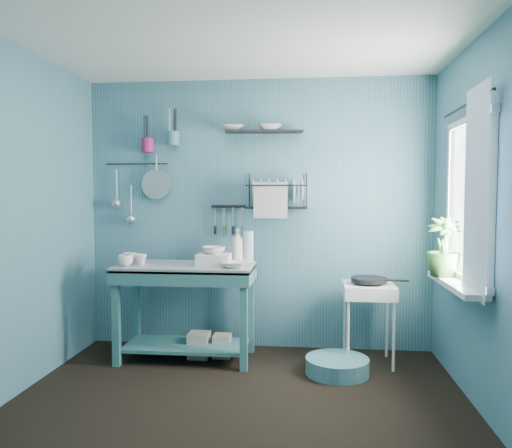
# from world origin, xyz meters

# --- Properties ---
(floor) EXTENTS (3.20, 3.20, 0.00)m
(floor) POSITION_xyz_m (0.00, 0.00, 0.00)
(floor) COLOR black
(floor) RESTS_ON ground
(ceiling) EXTENTS (3.20, 3.20, 0.00)m
(ceiling) POSITION_xyz_m (0.00, 0.00, 2.50)
(ceiling) COLOR silver
(ceiling) RESTS_ON ground
(wall_back) EXTENTS (3.20, 0.00, 3.20)m
(wall_back) POSITION_xyz_m (0.00, 1.50, 1.25)
(wall_back) COLOR #3B6B7A
(wall_back) RESTS_ON ground
(wall_front) EXTENTS (3.20, 0.00, 3.20)m
(wall_front) POSITION_xyz_m (0.00, -1.50, 1.25)
(wall_front) COLOR #3B6B7A
(wall_front) RESTS_ON ground
(wall_right) EXTENTS (0.00, 3.00, 3.00)m
(wall_right) POSITION_xyz_m (1.60, 0.00, 1.25)
(wall_right) COLOR #3B6B7A
(wall_right) RESTS_ON ground
(work_counter) EXTENTS (1.26, 0.80, 0.83)m
(work_counter) POSITION_xyz_m (-0.58, 1.06, 0.42)
(work_counter) COLOR #316668
(work_counter) RESTS_ON floor
(mug_left) EXTENTS (0.12, 0.12, 0.10)m
(mug_left) POSITION_xyz_m (-1.06, 0.90, 0.88)
(mug_left) COLOR silver
(mug_left) RESTS_ON work_counter
(mug_mid) EXTENTS (0.14, 0.14, 0.09)m
(mug_mid) POSITION_xyz_m (-0.96, 1.00, 0.88)
(mug_mid) COLOR silver
(mug_mid) RESTS_ON work_counter
(mug_right) EXTENTS (0.17, 0.17, 0.10)m
(mug_right) POSITION_xyz_m (-1.08, 1.06, 0.88)
(mug_right) COLOR silver
(mug_right) RESTS_ON work_counter
(wash_tub) EXTENTS (0.28, 0.22, 0.10)m
(wash_tub) POSITION_xyz_m (-0.33, 1.04, 0.88)
(wash_tub) COLOR silver
(wash_tub) RESTS_ON work_counter
(tub_bowl) EXTENTS (0.19, 0.19, 0.06)m
(tub_bowl) POSITION_xyz_m (-0.33, 1.04, 0.96)
(tub_bowl) COLOR silver
(tub_bowl) RESTS_ON wash_tub
(soap_bottle) EXTENTS (0.11, 0.12, 0.30)m
(soap_bottle) POSITION_xyz_m (-0.16, 1.26, 0.98)
(soap_bottle) COLOR silver
(soap_bottle) RESTS_ON work_counter
(water_bottle) EXTENTS (0.09, 0.09, 0.28)m
(water_bottle) POSITION_xyz_m (-0.06, 1.28, 0.97)
(water_bottle) COLOR silver
(water_bottle) RESTS_ON work_counter
(counter_bowl) EXTENTS (0.22, 0.22, 0.05)m
(counter_bowl) POSITION_xyz_m (-0.13, 0.91, 0.86)
(counter_bowl) COLOR silver
(counter_bowl) RESTS_ON work_counter
(hotplate_stand) EXTENTS (0.47, 0.47, 0.68)m
(hotplate_stand) POSITION_xyz_m (0.98, 1.12, 0.34)
(hotplate_stand) COLOR silver
(hotplate_stand) RESTS_ON floor
(frying_pan) EXTENTS (0.30, 0.30, 0.03)m
(frying_pan) POSITION_xyz_m (0.98, 1.12, 0.72)
(frying_pan) COLOR black
(frying_pan) RESTS_ON hotplate_stand
(knife_strip) EXTENTS (0.32, 0.05, 0.03)m
(knife_strip) POSITION_xyz_m (-0.27, 1.47, 1.32)
(knife_strip) COLOR black
(knife_strip) RESTS_ON wall_back
(dish_rack) EXTENTS (0.55, 0.24, 0.32)m
(dish_rack) POSITION_xyz_m (0.19, 1.37, 1.47)
(dish_rack) COLOR black
(dish_rack) RESTS_ON wall_back
(upper_shelf) EXTENTS (0.71, 0.25, 0.01)m
(upper_shelf) POSITION_xyz_m (0.07, 1.40, 2.00)
(upper_shelf) COLOR black
(upper_shelf) RESTS_ON wall_back
(shelf_bowl_left) EXTENTS (0.24, 0.24, 0.05)m
(shelf_bowl_left) POSITION_xyz_m (-0.22, 1.40, 2.06)
(shelf_bowl_left) COLOR silver
(shelf_bowl_left) RESTS_ON upper_shelf
(shelf_bowl_right) EXTENTS (0.22, 0.22, 0.05)m
(shelf_bowl_right) POSITION_xyz_m (0.12, 1.40, 2.04)
(shelf_bowl_right) COLOR silver
(shelf_bowl_right) RESTS_ON upper_shelf
(utensil_cup_magenta) EXTENTS (0.11, 0.11, 0.13)m
(utensil_cup_magenta) POSITION_xyz_m (-1.03, 1.42, 1.90)
(utensil_cup_magenta) COLOR #941B51
(utensil_cup_magenta) RESTS_ON wall_back
(utensil_cup_teal) EXTENTS (0.11, 0.11, 0.13)m
(utensil_cup_teal) POSITION_xyz_m (-0.78, 1.42, 1.96)
(utensil_cup_teal) COLOR teal
(utensil_cup_teal) RESTS_ON wall_back
(colander) EXTENTS (0.28, 0.03, 0.28)m
(colander) POSITION_xyz_m (-0.96, 1.45, 1.53)
(colander) COLOR #ABAFB3
(colander) RESTS_ON wall_back
(ladle_outer) EXTENTS (0.01, 0.01, 0.30)m
(ladle_outer) POSITION_xyz_m (-1.35, 1.46, 1.52)
(ladle_outer) COLOR #ABAFB3
(ladle_outer) RESTS_ON wall_back
(ladle_inner) EXTENTS (0.01, 0.01, 0.30)m
(ladle_inner) POSITION_xyz_m (-1.21, 1.46, 1.38)
(ladle_inner) COLOR #ABAFB3
(ladle_inner) RESTS_ON wall_back
(hook_rail) EXTENTS (0.60, 0.01, 0.01)m
(hook_rail) POSITION_xyz_m (-1.15, 1.47, 1.73)
(hook_rail) COLOR black
(hook_rail) RESTS_ON wall_back
(window_glass) EXTENTS (0.00, 1.10, 1.10)m
(window_glass) POSITION_xyz_m (1.59, 0.45, 1.40)
(window_glass) COLOR white
(window_glass) RESTS_ON wall_right
(windowsill) EXTENTS (0.16, 0.95, 0.04)m
(windowsill) POSITION_xyz_m (1.50, 0.45, 0.81)
(windowsill) COLOR silver
(windowsill) RESTS_ON wall_right
(curtain) EXTENTS (0.00, 1.35, 1.35)m
(curtain) POSITION_xyz_m (1.52, 0.15, 1.45)
(curtain) COLOR white
(curtain) RESTS_ON wall_right
(curtain_rod) EXTENTS (0.02, 1.05, 0.02)m
(curtain_rod) POSITION_xyz_m (1.54, 0.45, 2.05)
(curtain_rod) COLOR black
(curtain_rod) RESTS_ON wall_right
(potted_plant) EXTENTS (0.26, 0.26, 0.44)m
(potted_plant) POSITION_xyz_m (1.47, 0.67, 1.05)
(potted_plant) COLOR #346B2B
(potted_plant) RESTS_ON windowsill
(storage_tin_large) EXTENTS (0.18, 0.18, 0.22)m
(storage_tin_large) POSITION_xyz_m (-0.48, 1.11, 0.11)
(storage_tin_large) COLOR tan
(storage_tin_large) RESTS_ON floor
(storage_tin_small) EXTENTS (0.15, 0.15, 0.20)m
(storage_tin_small) POSITION_xyz_m (-0.28, 1.14, 0.10)
(storage_tin_small) COLOR tan
(storage_tin_small) RESTS_ON floor
(floor_basin) EXTENTS (0.51, 0.51, 0.13)m
(floor_basin) POSITION_xyz_m (0.71, 0.83, 0.07)
(floor_basin) COLOR teal
(floor_basin) RESTS_ON floor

